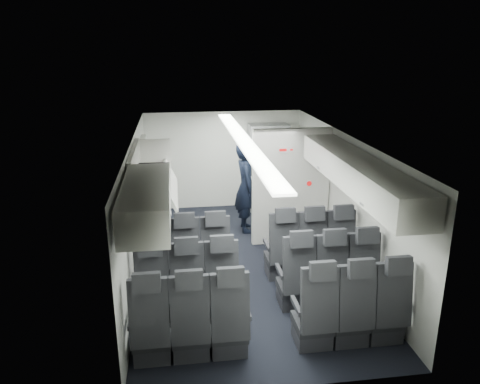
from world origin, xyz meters
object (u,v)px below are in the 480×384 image
object	(u,v)px
seat_row_front	(248,256)
seat_row_rear	(272,321)
galley_unit	(268,167)
carry_on_bag	(153,174)
seat_row_mid	(259,284)
flight_attendant	(246,187)
boarding_door	(146,187)

from	to	relation	value
seat_row_front	seat_row_rear	world-z (taller)	same
galley_unit	carry_on_bag	distance (m)	4.14
seat_row_mid	carry_on_bag	bearing A→B (deg)	148.93
seat_row_front	flight_attendant	xyz separation A→B (m)	(0.27, 2.05, 0.48)
galley_unit	seat_row_mid	bearing A→B (deg)	-102.88
boarding_door	carry_on_bag	xyz separation A→B (m)	(0.26, -2.15, 0.84)
galley_unit	flight_attendant	distance (m)	1.38
seat_row_mid	seat_row_rear	xyz separation A→B (m)	(0.00, -0.90, 0.00)
seat_row_mid	boarding_door	bearing A→B (deg)	118.77
seat_row_front	carry_on_bag	distance (m)	1.96
flight_attendant	seat_row_mid	bearing A→B (deg)	174.14
galley_unit	boarding_door	xyz separation A→B (m)	(-2.59, -1.17, 0.00)
flight_attendant	galley_unit	bearing A→B (deg)	-29.95
seat_row_mid	boarding_door	size ratio (longest dim) A/B	1.79
seat_row_mid	seat_row_rear	size ratio (longest dim) A/B	1.00
galley_unit	boarding_door	bearing A→B (deg)	-155.72
seat_row_front	carry_on_bag	xyz separation A→B (m)	(-1.38, -0.07, 1.39)
seat_row_front	boarding_door	size ratio (longest dim) A/B	1.79
seat_row_mid	galley_unit	bearing A→B (deg)	77.12
seat_row_rear	galley_unit	distance (m)	5.17
boarding_door	flight_attendant	xyz separation A→B (m)	(1.91, -0.03, -0.07)
seat_row_rear	carry_on_bag	xyz separation A→B (m)	(-1.38, 1.73, 1.39)
seat_row_rear	flight_attendant	size ratio (longest dim) A/B	1.88
boarding_door	seat_row_rear	bearing A→B (deg)	-67.13
carry_on_bag	flight_attendant	bearing A→B (deg)	56.78
seat_row_front	flight_attendant	world-z (taller)	flight_attendant
seat_row_rear	carry_on_bag	size ratio (longest dim) A/B	7.82
flight_attendant	carry_on_bag	bearing A→B (deg)	141.52
galley_unit	seat_row_rear	bearing A→B (deg)	-100.65
seat_row_front	flight_attendant	bearing A→B (deg)	82.41
seat_row_mid	seat_row_front	bearing A→B (deg)	90.00
boarding_door	seat_row_front	bearing A→B (deg)	-51.84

